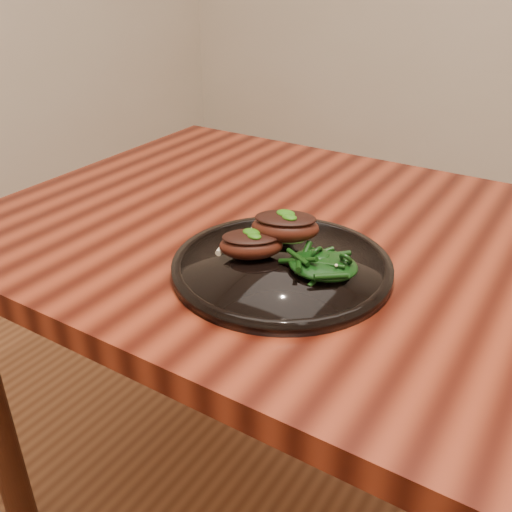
{
  "coord_description": "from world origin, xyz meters",
  "views": [
    {
      "loc": [
        0.13,
        -0.76,
        1.16
      ],
      "look_at": [
        -0.25,
        -0.17,
        0.78
      ],
      "focal_mm": 40.0,
      "sensor_mm": 36.0,
      "label": 1
    }
  ],
  "objects_px": {
    "desk": "(453,317)",
    "lamb_chop_front": "(251,244)",
    "greens_heap": "(323,261)",
    "plate": "(282,266)"
  },
  "relations": [
    {
      "from": "desk",
      "to": "lamb_chop_front",
      "type": "bearing_deg",
      "value": -149.23
    },
    {
      "from": "desk",
      "to": "greens_heap",
      "type": "relative_size",
      "value": 16.37
    },
    {
      "from": "greens_heap",
      "to": "desk",
      "type": "bearing_deg",
      "value": 41.8
    },
    {
      "from": "desk",
      "to": "plate",
      "type": "relative_size",
      "value": 5.1
    },
    {
      "from": "plate",
      "to": "lamb_chop_front",
      "type": "bearing_deg",
      "value": -165.94
    },
    {
      "from": "plate",
      "to": "greens_heap",
      "type": "relative_size",
      "value": 3.21
    },
    {
      "from": "desk",
      "to": "lamb_chop_front",
      "type": "relative_size",
      "value": 14.7
    },
    {
      "from": "desk",
      "to": "lamb_chop_front",
      "type": "height_order",
      "value": "lamb_chop_front"
    },
    {
      "from": "greens_heap",
      "to": "lamb_chop_front",
      "type": "bearing_deg",
      "value": -170.99
    },
    {
      "from": "lamb_chop_front",
      "to": "greens_heap",
      "type": "xyz_separation_m",
      "value": [
        0.11,
        0.02,
        -0.0
      ]
    }
  ]
}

